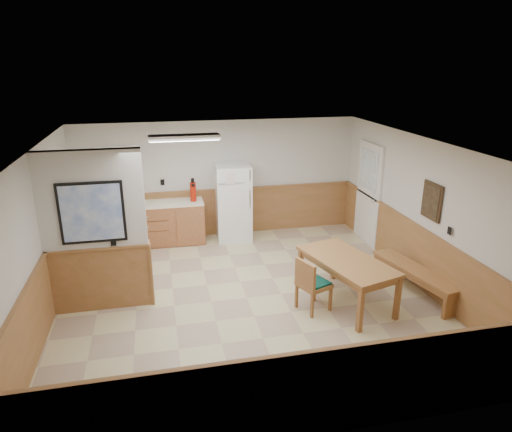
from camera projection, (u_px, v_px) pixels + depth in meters
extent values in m
plane|color=tan|center=(247.00, 298.00, 7.46)|extent=(6.00, 6.00, 0.00)
cube|color=silver|center=(246.00, 146.00, 6.64)|extent=(6.00, 6.00, 0.02)
cube|color=silver|center=(219.00, 179.00, 9.82)|extent=(6.00, 0.02, 2.50)
cube|color=silver|center=(421.00, 213.00, 7.66)|extent=(0.02, 6.00, 2.50)
cube|color=silver|center=(38.00, 242.00, 6.44)|extent=(0.02, 6.00, 2.50)
cube|color=#A46741|center=(220.00, 212.00, 10.05)|extent=(6.00, 0.04, 1.00)
cube|color=#A46741|center=(415.00, 254.00, 7.90)|extent=(0.04, 6.00, 1.00)
cube|color=#A46741|center=(48.00, 289.00, 6.69)|extent=(0.04, 6.00, 1.00)
cube|color=silver|center=(91.00, 201.00, 6.62)|extent=(1.50, 0.15, 1.50)
cube|color=#A46741|center=(101.00, 278.00, 7.02)|extent=(1.50, 0.17, 1.00)
cube|color=black|center=(92.00, 213.00, 6.58)|extent=(0.92, 0.03, 0.92)
cube|color=white|center=(92.00, 213.00, 6.56)|extent=(0.84, 0.01, 0.84)
cube|color=#AC673D|center=(170.00, 223.00, 9.57)|extent=(1.40, 0.60, 0.86)
cube|color=#AC673D|center=(97.00, 229.00, 9.27)|extent=(0.06, 0.60, 0.86)
cube|color=#AC673D|center=(135.00, 226.00, 9.42)|extent=(0.06, 0.60, 0.86)
cube|color=#F4EDCD|center=(149.00, 204.00, 9.34)|extent=(2.20, 0.60, 0.04)
cube|color=#F4EDCD|center=(149.00, 197.00, 9.60)|extent=(2.20, 0.02, 0.10)
cube|color=white|center=(368.00, 195.00, 9.48)|extent=(0.05, 1.02, 2.15)
cube|color=white|center=(368.00, 195.00, 9.48)|extent=(0.04, 0.90, 2.05)
cube|color=silver|center=(369.00, 170.00, 9.30)|extent=(0.02, 0.76, 0.80)
cube|color=white|center=(117.00, 170.00, 9.28)|extent=(0.80, 0.03, 1.00)
cube|color=white|center=(116.00, 171.00, 9.26)|extent=(0.70, 0.01, 0.90)
cube|color=#382716|center=(432.00, 201.00, 7.28)|extent=(0.03, 0.50, 0.60)
cube|color=black|center=(431.00, 201.00, 7.28)|extent=(0.01, 0.42, 0.52)
cube|color=white|center=(184.00, 137.00, 7.70)|extent=(1.20, 0.30, 0.08)
cube|color=white|center=(184.00, 140.00, 7.71)|extent=(1.15, 0.25, 0.01)
cube|color=white|center=(233.00, 203.00, 9.67)|extent=(0.76, 0.74, 1.63)
cube|color=silver|center=(250.00, 175.00, 9.18)|extent=(0.03, 0.02, 0.21)
cube|color=silver|center=(250.00, 199.00, 9.34)|extent=(0.03, 0.02, 0.38)
cube|color=#AD763F|center=(347.00, 261.00, 7.09)|extent=(1.24, 1.81, 0.05)
cube|color=#AD763F|center=(347.00, 265.00, 7.12)|extent=(1.12, 1.69, 0.10)
cube|color=#AD763F|center=(360.00, 310.00, 6.42)|extent=(0.09, 0.09, 0.70)
cube|color=#AD763F|center=(300.00, 269.00, 7.70)|extent=(0.09, 0.09, 0.70)
cube|color=#AD763F|center=(397.00, 298.00, 6.74)|extent=(0.09, 0.09, 0.70)
cube|color=#AD763F|center=(334.00, 260.00, 8.01)|extent=(0.09, 0.09, 0.70)
cube|color=#AD763F|center=(416.00, 270.00, 7.47)|extent=(0.73, 1.77, 0.05)
cube|color=#AD763F|center=(443.00, 307.00, 6.79)|extent=(0.36, 0.13, 0.40)
cube|color=#AD763F|center=(390.00, 262.00, 8.30)|extent=(0.36, 0.13, 0.40)
cube|color=#AD763F|center=(314.00, 285.00, 7.00)|extent=(0.56, 0.56, 0.06)
cube|color=#0F4C3C|center=(314.00, 282.00, 6.98)|extent=(0.51, 0.51, 0.03)
cube|color=#AD763F|center=(305.00, 274.00, 6.83)|extent=(0.21, 0.42, 0.40)
cube|color=#0F4C3C|center=(296.00, 277.00, 6.73)|extent=(0.16, 0.35, 0.34)
cube|color=#AD763F|center=(312.00, 306.00, 6.83)|extent=(0.05, 0.05, 0.39)
cube|color=#AD763F|center=(297.00, 296.00, 7.12)|extent=(0.05, 0.05, 0.39)
cube|color=#AD763F|center=(330.00, 299.00, 7.03)|extent=(0.05, 0.05, 0.39)
cube|color=#AD763F|center=(314.00, 290.00, 7.32)|extent=(0.05, 0.05, 0.39)
cylinder|color=#B91B09|center=(193.00, 192.00, 9.42)|extent=(0.12, 0.12, 0.40)
cylinder|color=black|center=(193.00, 180.00, 9.34)|extent=(0.07, 0.07, 0.09)
cylinder|color=#178329|center=(111.00, 200.00, 9.13)|extent=(0.08, 0.08, 0.25)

